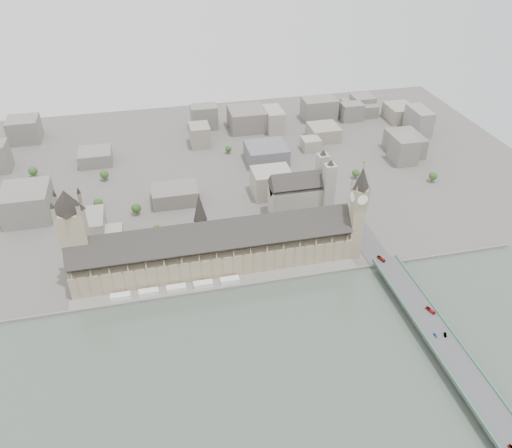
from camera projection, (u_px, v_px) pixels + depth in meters
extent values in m
plane|color=#595651|center=(218.00, 280.00, 473.19)|extent=(900.00, 900.00, 0.00)
plane|color=#414D44|center=(257.00, 435.00, 340.94)|extent=(600.00, 600.00, 0.00)
cube|color=gray|center=(221.00, 289.00, 460.31)|extent=(600.00, 1.50, 3.00)
cube|color=gray|center=(219.00, 284.00, 466.61)|extent=(270.00, 15.00, 2.00)
cube|color=white|center=(120.00, 296.00, 448.92)|extent=(18.00, 7.00, 4.00)
cube|color=white|center=(149.00, 292.00, 453.47)|extent=(18.00, 7.00, 4.00)
cube|color=white|center=(176.00, 288.00, 458.02)|extent=(18.00, 7.00, 4.00)
cube|color=white|center=(203.00, 284.00, 462.57)|extent=(18.00, 7.00, 4.00)
cube|color=white|center=(230.00, 280.00, 467.12)|extent=(18.00, 7.00, 4.00)
cube|color=tan|center=(214.00, 257.00, 482.10)|extent=(265.00, 40.00, 25.00)
cube|color=#2C2A27|center=(213.00, 238.00, 469.24)|extent=(265.00, 40.73, 40.73)
cube|color=tan|center=(355.00, 230.00, 487.07)|extent=(12.00, 12.00, 62.00)
cube|color=gray|center=(360.00, 196.00, 464.86)|extent=(14.00, 14.00, 16.00)
cylinder|color=white|center=(367.00, 195.00, 466.17)|extent=(0.60, 10.00, 10.00)
cylinder|color=white|center=(352.00, 197.00, 463.55)|extent=(0.60, 10.00, 10.00)
cylinder|color=white|center=(357.00, 192.00, 470.63)|extent=(10.00, 0.60, 10.00)
cylinder|color=white|center=(363.00, 200.00, 459.09)|extent=(10.00, 0.60, 10.00)
cone|color=#2B2623|center=(362.00, 178.00, 454.04)|extent=(17.00, 17.00, 22.00)
cylinder|color=gold|center=(364.00, 164.00, 446.06)|extent=(1.00, 1.00, 6.00)
sphere|color=gold|center=(364.00, 161.00, 444.07)|extent=(2.00, 2.00, 2.00)
cone|color=gray|center=(365.00, 181.00, 464.42)|extent=(2.40, 2.40, 8.00)
cone|color=gray|center=(352.00, 182.00, 462.05)|extent=(2.40, 2.40, 8.00)
cone|color=gray|center=(371.00, 187.00, 454.00)|extent=(2.40, 2.40, 8.00)
cone|color=gray|center=(357.00, 189.00, 451.63)|extent=(2.40, 2.40, 8.00)
cube|color=tan|center=(78.00, 248.00, 449.03)|extent=(23.00, 23.00, 80.00)
cone|color=#2B2623|center=(66.00, 200.00, 420.55)|extent=(30.00, 30.00, 20.00)
cylinder|color=gray|center=(201.00, 229.00, 467.72)|extent=(12.00, 12.00, 20.00)
cone|color=#2B2623|center=(199.00, 207.00, 454.05)|extent=(13.00, 13.00, 28.00)
cube|color=#474749|center=(420.00, 313.00, 429.64)|extent=(25.00, 325.00, 10.25)
cube|color=#A19E91|center=(296.00, 200.00, 558.77)|extent=(60.00, 28.00, 34.00)
cube|color=#2C2A27|center=(297.00, 183.00, 546.24)|extent=(60.00, 28.28, 28.28)
cube|color=#A19E91|center=(321.00, 180.00, 565.67)|extent=(12.00, 12.00, 64.00)
cube|color=#A19E91|center=(328.00, 191.00, 546.43)|extent=(12.00, 12.00, 64.00)
imported|color=#9E2112|center=(381.00, 259.00, 480.94)|extent=(5.49, 10.13, 2.76)
imported|color=red|center=(430.00, 310.00, 423.59)|extent=(5.32, 9.58, 2.62)
imported|color=#1945A2|center=(435.00, 335.00, 401.24)|extent=(2.11, 4.63, 1.54)
imported|color=gray|center=(445.00, 335.00, 401.62)|extent=(3.62, 5.27, 1.64)
imported|color=gray|center=(360.00, 215.00, 545.44)|extent=(3.42, 5.77, 1.57)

